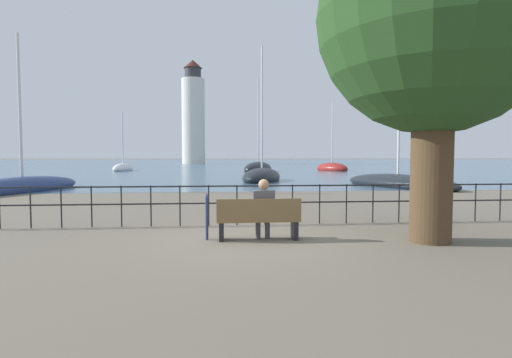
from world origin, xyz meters
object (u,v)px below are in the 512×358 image
Objects in this scene: sailboat_0 at (332,168)px; sailboat_5 at (123,168)px; park_bench at (259,220)px; sailboat_1 at (22,187)px; sailboat_3 at (258,169)px; sailboat_2 at (398,182)px; harbor_lighthouse at (193,116)px; shade_tree at (435,19)px; seated_person_left at (264,206)px; closed_umbrella at (207,214)px; sailboat_4 at (262,177)px.

sailboat_0 is 26.93m from sailboat_5.
park_bench is 0.20× the size of sailboat_1.
sailboat_3 is at bearing 84.20° from park_bench.
park_bench is 0.22× the size of sailboat_5.
sailboat_2 is 0.47× the size of harbor_lighthouse.
sailboat_1 is (-14.33, 13.38, -4.33)m from shade_tree.
seated_person_left is 17.36m from sailboat_2.
sailboat_3 reaches higher than seated_person_left.
closed_umbrella is at bearing 172.14° from shade_tree.
closed_umbrella is 38.90m from sailboat_3.
seated_person_left is at bearing -85.73° from harbor_lighthouse.
sailboat_2 is at bearing 55.91° from seated_person_left.
sailboat_3 is at bearing 82.57° from closed_umbrella.
sailboat_0 is 0.73× the size of sailboat_2.
sailboat_1 is (-10.88, 12.81, -0.46)m from seated_person_left.
sailboat_4 is 1.29× the size of sailboat_5.
sailboat_0 reaches higher than seated_person_left.
closed_umbrella is at bearing -134.28° from sailboat_0.
seated_person_left is 0.05× the size of harbor_lighthouse.
seated_person_left is 0.11× the size of sailboat_3.
sailboat_2 is 1.58× the size of sailboat_5.
seated_person_left is 20.96m from sailboat_4.
sailboat_1 is (-10.77, 12.88, -0.17)m from park_bench.
sailboat_2 is 9.86m from sailboat_4.
harbor_lighthouse is at bearing 88.03° from sailboat_5.
sailboat_3 is (3.93, 38.71, -0.05)m from park_bench.
park_bench is at bearing -36.16° from sailboat_1.
sailboat_2 is 85.90m from harbor_lighthouse.
shade_tree is 3.96× the size of park_bench.
shade_tree is 0.26× the size of harbor_lighthouse.
shade_tree is at bearing -69.50° from sailboat_4.
shade_tree is 0.88× the size of sailboat_5.
sailboat_2 is 24.98m from sailboat_3.
harbor_lighthouse is (-11.11, 59.03, 12.18)m from sailboat_3.
sailboat_2 is (6.28, 14.95, -4.31)m from shade_tree.
sailboat_4 is (-11.44, -21.01, -0.02)m from sailboat_0.
harbor_lighthouse is (5.82, 53.45, 12.25)m from sailboat_5.
sailboat_1 reaches higher than closed_umbrella.
sailboat_3 is (3.82, 38.64, -0.33)m from seated_person_left.
park_bench is 0.19× the size of sailboat_0.
sailboat_5 reaches higher than seated_person_left.
closed_umbrella is at bearing -70.68° from sailboat_5.
sailboat_1 is (-9.67, 12.74, -0.31)m from closed_umbrella.
sailboat_4 reaches higher than seated_person_left.
park_bench is 21.04m from sailboat_4.
park_bench is 98.75m from harbor_lighthouse.
shade_tree is 0.61× the size of sailboat_3.
seated_person_left is 98.66m from harbor_lighthouse.
sailboat_2 reaches higher than sailboat_4.
sailboat_5 is 0.30× the size of harbor_lighthouse.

